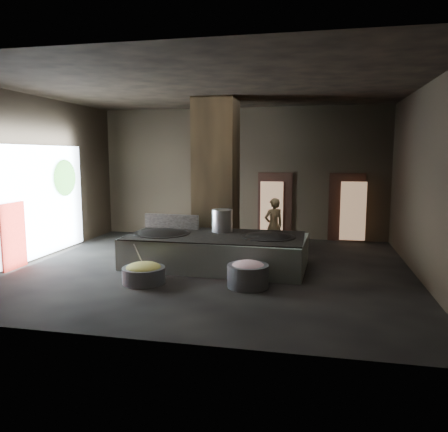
% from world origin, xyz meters
% --- Properties ---
extents(floor, '(10.00, 9.00, 0.10)m').
position_xyz_m(floor, '(0.00, 0.00, -0.05)').
color(floor, black).
rests_on(floor, ground).
extents(ceiling, '(10.00, 9.00, 0.10)m').
position_xyz_m(ceiling, '(0.00, 0.00, 4.55)').
color(ceiling, black).
rests_on(ceiling, back_wall).
extents(back_wall, '(10.00, 0.10, 4.50)m').
position_xyz_m(back_wall, '(0.00, 4.55, 2.25)').
color(back_wall, black).
rests_on(back_wall, ground).
extents(front_wall, '(10.00, 0.10, 4.50)m').
position_xyz_m(front_wall, '(0.00, -4.55, 2.25)').
color(front_wall, black).
rests_on(front_wall, ground).
extents(left_wall, '(0.10, 9.00, 4.50)m').
position_xyz_m(left_wall, '(-5.05, 0.00, 2.25)').
color(left_wall, black).
rests_on(left_wall, ground).
extents(right_wall, '(0.10, 9.00, 4.50)m').
position_xyz_m(right_wall, '(5.05, 0.00, 2.25)').
color(right_wall, black).
rests_on(right_wall, ground).
extents(pillar, '(1.20, 1.20, 4.50)m').
position_xyz_m(pillar, '(-0.30, 1.90, 2.25)').
color(pillar, black).
rests_on(pillar, ground).
extents(hearth_platform, '(4.69, 2.41, 0.80)m').
position_xyz_m(hearth_platform, '(0.08, 0.21, 0.40)').
color(hearth_platform, silver).
rests_on(hearth_platform, ground).
extents(platform_cap, '(4.49, 2.16, 0.03)m').
position_xyz_m(platform_cap, '(0.08, 0.21, 0.82)').
color(platform_cap, black).
rests_on(platform_cap, hearth_platform).
extents(wok_left, '(1.45, 1.45, 0.40)m').
position_xyz_m(wok_left, '(-1.37, 0.16, 0.75)').
color(wok_left, black).
rests_on(wok_left, hearth_platform).
extents(wok_left_rim, '(1.48, 1.48, 0.05)m').
position_xyz_m(wok_left_rim, '(-1.37, 0.16, 0.82)').
color(wok_left_rim, black).
rests_on(wok_left_rim, hearth_platform).
extents(wok_right, '(1.35, 1.35, 0.38)m').
position_xyz_m(wok_right, '(1.43, 0.26, 0.75)').
color(wok_right, black).
rests_on(wok_right, hearth_platform).
extents(wok_right_rim, '(1.38, 1.38, 0.05)m').
position_xyz_m(wok_right_rim, '(1.43, 0.26, 0.82)').
color(wok_right_rim, black).
rests_on(wok_right_rim, hearth_platform).
extents(stock_pot, '(0.56, 0.56, 0.60)m').
position_xyz_m(stock_pot, '(0.13, 0.76, 1.13)').
color(stock_pot, '#B3B8BC').
rests_on(stock_pot, hearth_platform).
extents(splash_guard, '(1.60, 0.14, 0.40)m').
position_xyz_m(splash_guard, '(-1.37, 0.96, 1.03)').
color(splash_guard, black).
rests_on(splash_guard, hearth_platform).
extents(cook, '(0.71, 0.65, 1.64)m').
position_xyz_m(cook, '(1.39, 2.07, 0.82)').
color(cook, '#997B4E').
rests_on(cook, ground).
extents(veg_basin, '(1.04, 1.04, 0.36)m').
position_xyz_m(veg_basin, '(-1.20, -1.57, 0.18)').
color(veg_basin, slate).
rests_on(veg_basin, ground).
extents(veg_fill, '(0.80, 0.80, 0.25)m').
position_xyz_m(veg_fill, '(-1.20, -1.57, 0.35)').
color(veg_fill, '#89AB53').
rests_on(veg_fill, veg_basin).
extents(ladle, '(0.16, 0.37, 0.69)m').
position_xyz_m(ladle, '(-1.35, -1.42, 0.55)').
color(ladle, '#B3B8BC').
rests_on(ladle, veg_basin).
extents(meat_basin, '(1.05, 1.05, 0.50)m').
position_xyz_m(meat_basin, '(1.17, -1.40, 0.25)').
color(meat_basin, slate).
rests_on(meat_basin, ground).
extents(meat_fill, '(0.75, 0.75, 0.29)m').
position_xyz_m(meat_fill, '(1.17, -1.40, 0.45)').
color(meat_fill, '#CE7C8B').
rests_on(meat_fill, meat_basin).
extents(doorway_near, '(1.18, 0.08, 2.38)m').
position_xyz_m(doorway_near, '(1.20, 4.45, 1.10)').
color(doorway_near, black).
rests_on(doorway_near, ground).
extents(doorway_near_glow, '(0.78, 0.04, 1.86)m').
position_xyz_m(doorway_near_glow, '(1.09, 4.38, 1.05)').
color(doorway_near_glow, '#8C6647').
rests_on(doorway_near_glow, ground).
extents(doorway_far, '(1.18, 0.08, 2.38)m').
position_xyz_m(doorway_far, '(3.60, 4.45, 1.10)').
color(doorway_far, black).
rests_on(doorway_far, ground).
extents(doorway_far_glow, '(0.82, 0.04, 1.94)m').
position_xyz_m(doorway_far_glow, '(3.80, 4.19, 1.05)').
color(doorway_far_glow, '#8C6647').
rests_on(doorway_far_glow, ground).
extents(left_opening, '(0.04, 4.20, 3.10)m').
position_xyz_m(left_opening, '(-4.95, 0.20, 1.60)').
color(left_opening, white).
rests_on(left_opening, ground).
extents(pavilion_sliver, '(0.05, 0.90, 1.70)m').
position_xyz_m(pavilion_sliver, '(-4.88, -1.10, 0.85)').
color(pavilion_sliver, maroon).
rests_on(pavilion_sliver, ground).
extents(tree_silhouette, '(0.28, 1.10, 1.10)m').
position_xyz_m(tree_silhouette, '(-4.85, 1.30, 2.20)').
color(tree_silhouette, '#194714').
rests_on(tree_silhouette, left_opening).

